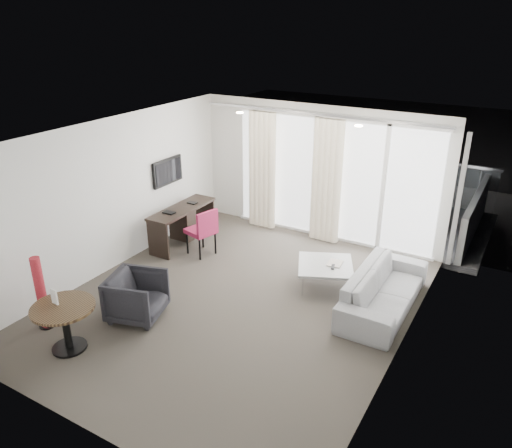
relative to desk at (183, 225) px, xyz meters
The scene contains 28 objects.
floor 2.46m from the desk, 32.63° to the right, with size 5.00×6.00×0.00m, color #403A33.
ceiling 3.30m from the desk, 32.63° to the right, with size 5.00×6.00×0.00m, color white.
wall_left 1.67m from the desk, 108.95° to the right, with size 0.00×6.00×2.60m, color silver.
wall_right 4.83m from the desk, 16.09° to the right, with size 0.00×6.00×2.60m, color silver.
wall_front 4.87m from the desk, 64.58° to the right, with size 5.00×0.00×2.60m, color silver.
window_panel 3.00m from the desk, 35.45° to the left, with size 4.00×0.02×2.38m, color white, non-canonical shape.
window_frame 2.99m from the desk, 35.21° to the left, with size 4.10×0.06×2.44m, color white, non-canonical shape.
curtain_left 1.94m from the desk, 59.18° to the left, with size 0.60×0.20×2.38m, color #FCEECF, non-canonical shape.
curtain_right 2.87m from the desk, 33.25° to the left, with size 0.60×0.20×2.38m, color #FCEECF, non-canonical shape.
curtain_track 3.29m from the desk, 36.34° to the left, with size 4.80×0.04×0.04m, color #B2B2B7, non-canonical shape.
downlight_a 2.52m from the desk, 14.06° to the left, with size 0.12×0.12×0.02m, color #FFE0B2.
downlight_b 3.95m from the desk, ahead, with size 0.12×0.12×0.02m, color #FFE0B2.
desk is the anchor object (origin of this frame).
tv 1.07m from the desk, 161.22° to the left, with size 0.05×0.80×0.50m, color black, non-canonical shape.
desk_chair 0.62m from the desk, 19.52° to the right, with size 0.49×0.46×0.90m, color #981E44, non-canonical shape.
round_table 3.50m from the desk, 77.98° to the right, with size 0.82×0.82×0.66m, color #382816, non-canonical shape.
menu_card 3.50m from the desk, 80.07° to the right, with size 0.12×0.02×0.21m, color white, non-canonical shape.
red_lamp 3.24m from the desk, 89.28° to the right, with size 0.22×0.22×1.10m, color #A4202A.
tub_armchair 2.59m from the desk, 67.06° to the right, with size 0.74×0.76×0.69m, color black.
coffee_table 3.04m from the desk, ahead, with size 0.87×0.87×0.39m, color gray, non-canonical shape.
remote 3.18m from the desk, ahead, with size 0.05×0.16×0.02m, color black, non-canonical shape.
magazine 3.15m from the desk, ahead, with size 0.21×0.27×0.02m, color gray, non-canonical shape.
sofa 4.07m from the desk, ahead, with size 2.11×0.82×0.62m, color gray.
terrace_slab 3.98m from the desk, 53.61° to the left, with size 5.60×3.00×0.12m, color #4D4D50.
rattan_chair_a 3.63m from the desk, 44.44° to the left, with size 0.58×0.58×0.85m, color brown, non-canonical shape.
rattan_chair_b 4.93m from the desk, 37.24° to the left, with size 0.62×0.62×0.91m, color brown, non-canonical shape.
rattan_table 4.40m from the desk, 31.33° to the left, with size 0.49×0.49×0.49m, color brown, non-canonical shape.
balustrade 5.20m from the desk, 63.13° to the left, with size 5.50×0.06×1.05m, color #B2B2B7, non-canonical shape.
Camera 1 is at (3.62, -5.61, 4.17)m, focal length 35.00 mm.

